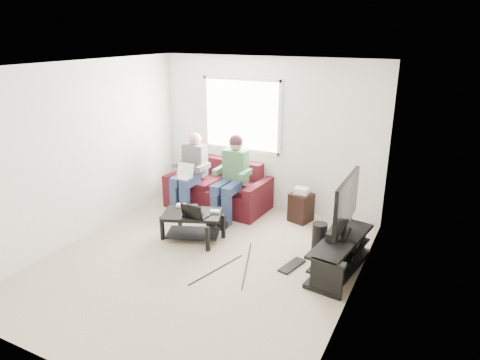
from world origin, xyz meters
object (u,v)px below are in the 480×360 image
sofa (219,190)px  tv_stand (340,256)px  coffee_table (193,220)px  subwoofer (319,239)px  tv (346,203)px  end_table (301,206)px

sofa → tv_stand: size_ratio=1.28×
coffee_table → tv_stand: bearing=3.0°
sofa → subwoofer: bearing=-23.2°
tv_stand → tv: bearing=91.5°
tv_stand → end_table: 1.57m
end_table → subwoofer: bearing=-58.1°
tv_stand → sofa: bearing=154.5°
sofa → end_table: 1.51m
sofa → coffee_table: sofa is taller
coffee_table → subwoofer: subwoofer is taller
sofa → coffee_table: bearing=-78.2°
sofa → tv_stand: (2.47, -1.18, -0.11)m
end_table → tv_stand: bearing=-52.1°
coffee_table → end_table: end_table is taller
tv_stand → tv: tv is taller
end_table → coffee_table: bearing=-132.3°
coffee_table → end_table: bearing=47.7°
subwoofer → end_table: 1.14m
coffee_table → end_table: (1.23, 1.36, -0.05)m
coffee_table → tv: size_ratio=0.90×
sofa → end_table: (1.51, 0.06, -0.04)m
sofa → tv_stand: 2.74m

